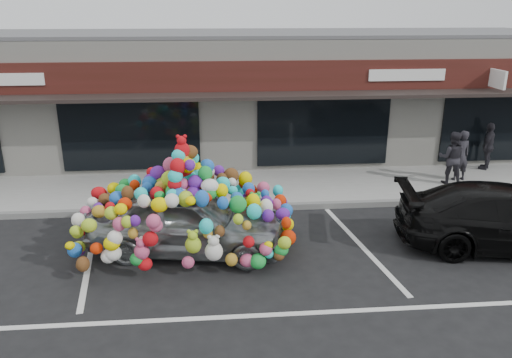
{
  "coord_description": "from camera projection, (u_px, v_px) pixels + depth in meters",
  "views": [
    {
      "loc": [
        -0.44,
        -9.73,
        5.09
      ],
      "look_at": [
        0.51,
        1.4,
        1.25
      ],
      "focal_mm": 35.0,
      "sensor_mm": 36.0,
      "label": 1
    }
  ],
  "objects": [
    {
      "name": "ground",
      "position": [
        238.0,
        255.0,
        10.85
      ],
      "size": [
        90.0,
        90.0,
        0.0
      ],
      "primitive_type": "plane",
      "color": "black",
      "rests_on": "ground"
    },
    {
      "name": "shop_building",
      "position": [
        225.0,
        93.0,
        18.11
      ],
      "size": [
        24.0,
        7.2,
        4.31
      ],
      "color": "silver",
      "rests_on": "ground"
    },
    {
      "name": "sidewalk",
      "position": [
        231.0,
        189.0,
        14.6
      ],
      "size": [
        26.0,
        3.0,
        0.15
      ],
      "primitive_type": "cube",
      "color": "gray",
      "rests_on": "ground"
    },
    {
      "name": "kerb",
      "position": [
        233.0,
        208.0,
        13.19
      ],
      "size": [
        26.0,
        0.18,
        0.16
      ],
      "primitive_type": "cube",
      "color": "slate",
      "rests_on": "ground"
    },
    {
      "name": "parking_stripe_left",
      "position": [
        90.0,
        256.0,
        10.78
      ],
      "size": [
        0.73,
        4.37,
        0.01
      ],
      "primitive_type": "cube",
      "rotation": [
        0.0,
        0.0,
        0.14
      ],
      "color": "silver",
      "rests_on": "ground"
    },
    {
      "name": "parking_stripe_mid",
      "position": [
        361.0,
        246.0,
        11.27
      ],
      "size": [
        0.73,
        4.37,
        0.01
      ],
      "primitive_type": "cube",
      "rotation": [
        0.0,
        0.0,
        0.14
      ],
      "color": "silver",
      "rests_on": "ground"
    },
    {
      "name": "lane_line",
      "position": [
        357.0,
        311.0,
        8.85
      ],
      "size": [
        14.0,
        0.12,
        0.01
      ],
      "primitive_type": "cube",
      "color": "silver",
      "rests_on": "ground"
    },
    {
      "name": "toy_car",
      "position": [
        187.0,
        213.0,
        10.77
      ],
      "size": [
        3.08,
        4.8,
        2.64
      ],
      "rotation": [
        0.0,
        0.0,
        1.4
      ],
      "color": "gray",
      "rests_on": "ground"
    },
    {
      "name": "black_sedan",
      "position": [
        509.0,
        218.0,
        11.01
      ],
      "size": [
        2.72,
        5.08,
        1.4
      ],
      "primitive_type": "imported",
      "rotation": [
        0.0,
        0.0,
        1.41
      ],
      "color": "black",
      "rests_on": "ground"
    },
    {
      "name": "pedestrian_a",
      "position": [
        461.0,
        155.0,
        14.91
      ],
      "size": [
        0.6,
        0.43,
        1.53
      ],
      "primitive_type": "imported",
      "rotation": [
        0.0,
        0.0,
        3.26
      ],
      "color": "black",
      "rests_on": "sidewalk"
    },
    {
      "name": "pedestrian_b",
      "position": [
        452.0,
        158.0,
        14.62
      ],
      "size": [
        0.93,
        0.84,
        1.57
      ],
      "primitive_type": "imported",
      "rotation": [
        0.0,
        0.0,
        2.74
      ],
      "color": "black",
      "rests_on": "sidewalk"
    },
    {
      "name": "pedestrian_c",
      "position": [
        488.0,
        146.0,
        15.94
      ],
      "size": [
        0.91,
        0.88,
        1.52
      ],
      "primitive_type": "imported",
      "rotation": [
        0.0,
        0.0,
        3.97
      ],
      "color": "black",
      "rests_on": "sidewalk"
    }
  ]
}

